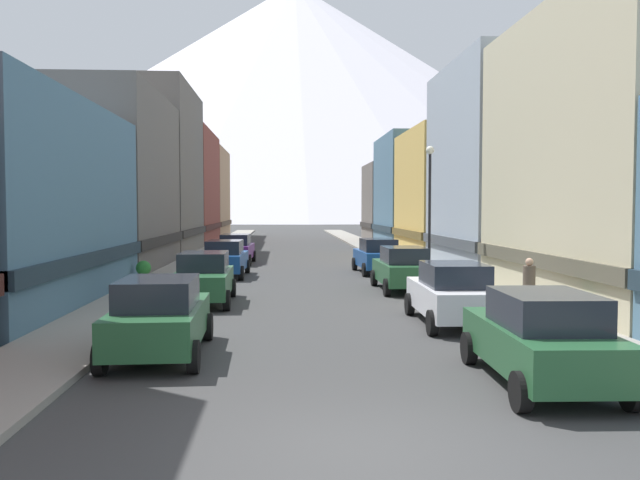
{
  "coord_description": "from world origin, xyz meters",
  "views": [
    {
      "loc": [
        -1.05,
        -8.68,
        3.33
      ],
      "look_at": [
        0.98,
        26.0,
        1.61
      ],
      "focal_mm": 36.31,
      "sensor_mm": 36.0,
      "label": 1
    }
  ],
  "objects_px": {
    "car_right_2": "(403,269)",
    "potted_plant_1": "(143,270)",
    "car_left_2": "(225,258)",
    "pedestrian_0": "(529,289)",
    "car_left_3": "(236,249)",
    "car_right_0": "(541,338)",
    "streetlamp_right": "(430,193)",
    "car_left_0": "(160,317)",
    "car_right_3": "(378,256)",
    "car_right_1": "(452,293)",
    "potted_plant_0": "(572,306)",
    "car_left_1": "(203,278)"
  },
  "relations": [
    {
      "from": "car_left_0",
      "to": "car_right_0",
      "type": "xyz_separation_m",
      "value": [
        7.6,
        -2.82,
        0.0
      ]
    },
    {
      "from": "car_left_3",
      "to": "potted_plant_0",
      "type": "bearing_deg",
      "value": -63.01
    },
    {
      "from": "car_left_2",
      "to": "car_right_0",
      "type": "relative_size",
      "value": 1.0
    },
    {
      "from": "car_right_0",
      "to": "streetlamp_right",
      "type": "relative_size",
      "value": 0.76
    },
    {
      "from": "car_right_1",
      "to": "car_right_3",
      "type": "distance_m",
      "value": 14.55
    },
    {
      "from": "car_right_1",
      "to": "potted_plant_1",
      "type": "xyz_separation_m",
      "value": [
        -10.8,
        9.94,
        -0.22
      ]
    },
    {
      "from": "car_left_1",
      "to": "pedestrian_0",
      "type": "xyz_separation_m",
      "value": [
        10.05,
        -3.99,
        0.04
      ]
    },
    {
      "from": "car_left_2",
      "to": "car_right_2",
      "type": "height_order",
      "value": "same"
    },
    {
      "from": "car_left_0",
      "to": "potted_plant_0",
      "type": "distance_m",
      "value": 11.17
    },
    {
      "from": "car_right_0",
      "to": "car_right_3",
      "type": "xyz_separation_m",
      "value": [
        0.0,
        20.89,
        0.0
      ]
    },
    {
      "from": "car_right_1",
      "to": "pedestrian_0",
      "type": "xyz_separation_m",
      "value": [
        2.45,
        0.57,
        0.04
      ]
    },
    {
      "from": "car_left_3",
      "to": "car_right_2",
      "type": "relative_size",
      "value": 1.01
    },
    {
      "from": "car_left_3",
      "to": "car_right_1",
      "type": "relative_size",
      "value": 1.01
    },
    {
      "from": "car_right_2",
      "to": "pedestrian_0",
      "type": "relative_size",
      "value": 2.59
    },
    {
      "from": "car_right_0",
      "to": "pedestrian_0",
      "type": "xyz_separation_m",
      "value": [
        2.45,
        6.92,
        0.04
      ]
    },
    {
      "from": "car_left_2",
      "to": "potted_plant_0",
      "type": "height_order",
      "value": "car_left_2"
    },
    {
      "from": "car_left_0",
      "to": "car_left_3",
      "type": "height_order",
      "value": "same"
    },
    {
      "from": "car_right_3",
      "to": "car_right_1",
      "type": "bearing_deg",
      "value": -90.01
    },
    {
      "from": "car_left_2",
      "to": "car_right_1",
      "type": "height_order",
      "value": "same"
    },
    {
      "from": "car_left_0",
      "to": "streetlamp_right",
      "type": "height_order",
      "value": "streetlamp_right"
    },
    {
      "from": "car_right_1",
      "to": "potted_plant_0",
      "type": "distance_m",
      "value": 3.28
    },
    {
      "from": "car_left_2",
      "to": "car_right_1",
      "type": "relative_size",
      "value": 1.01
    },
    {
      "from": "potted_plant_0",
      "to": "potted_plant_1",
      "type": "height_order",
      "value": "potted_plant_1"
    },
    {
      "from": "car_left_0",
      "to": "car_left_2",
      "type": "height_order",
      "value": "same"
    },
    {
      "from": "car_left_1",
      "to": "car_left_2",
      "type": "height_order",
      "value": "same"
    },
    {
      "from": "potted_plant_1",
      "to": "car_left_2",
      "type": "bearing_deg",
      "value": 46.1
    },
    {
      "from": "car_left_2",
      "to": "car_right_2",
      "type": "xyz_separation_m",
      "value": [
        7.6,
        -5.71,
        0.0
      ]
    },
    {
      "from": "car_left_0",
      "to": "car_left_3",
      "type": "relative_size",
      "value": 1.0
    },
    {
      "from": "potted_plant_1",
      "to": "streetlamp_right",
      "type": "xyz_separation_m",
      "value": [
        12.35,
        -0.25,
        3.31
      ]
    },
    {
      "from": "car_right_2",
      "to": "potted_plant_1",
      "type": "xyz_separation_m",
      "value": [
        -10.8,
        2.38,
        -0.22
      ]
    },
    {
      "from": "car_right_0",
      "to": "car_right_3",
      "type": "distance_m",
      "value": 20.89
    },
    {
      "from": "car_left_1",
      "to": "car_left_3",
      "type": "xyz_separation_m",
      "value": [
        -0.0,
        15.98,
        0.0
      ]
    },
    {
      "from": "streetlamp_right",
      "to": "car_right_0",
      "type": "bearing_deg",
      "value": -95.53
    },
    {
      "from": "car_left_2",
      "to": "car_right_2",
      "type": "bearing_deg",
      "value": -36.89
    },
    {
      "from": "car_left_2",
      "to": "pedestrian_0",
      "type": "xyz_separation_m",
      "value": [
        10.05,
        -12.69,
        0.04
      ]
    },
    {
      "from": "car_left_0",
      "to": "car_right_3",
      "type": "relative_size",
      "value": 1.0
    },
    {
      "from": "car_left_3",
      "to": "streetlamp_right",
      "type": "xyz_separation_m",
      "value": [
        9.15,
        -10.85,
        3.09
      ]
    },
    {
      "from": "pedestrian_0",
      "to": "potted_plant_0",
      "type": "bearing_deg",
      "value": -58.89
    },
    {
      "from": "car_left_2",
      "to": "pedestrian_0",
      "type": "relative_size",
      "value": 2.62
    },
    {
      "from": "car_left_2",
      "to": "car_right_1",
      "type": "bearing_deg",
      "value": -60.18
    },
    {
      "from": "car_left_0",
      "to": "car_right_1",
      "type": "relative_size",
      "value": 1.0
    },
    {
      "from": "car_right_0",
      "to": "streetlamp_right",
      "type": "distance_m",
      "value": 16.4
    },
    {
      "from": "car_left_0",
      "to": "car_right_1",
      "type": "xyz_separation_m",
      "value": [
        7.6,
        3.53,
        0.0
      ]
    },
    {
      "from": "car_left_3",
      "to": "car_right_0",
      "type": "distance_m",
      "value": 27.93
    },
    {
      "from": "car_right_1",
      "to": "car_left_3",
      "type": "bearing_deg",
      "value": 110.31
    },
    {
      "from": "car_right_1",
      "to": "streetlamp_right",
      "type": "xyz_separation_m",
      "value": [
        1.55,
        9.69,
        3.09
      ]
    },
    {
      "from": "car_left_0",
      "to": "car_left_3",
      "type": "xyz_separation_m",
      "value": [
        -0.0,
        24.06,
        0.0
      ]
    },
    {
      "from": "car_left_1",
      "to": "streetlamp_right",
      "type": "xyz_separation_m",
      "value": [
        9.15,
        5.13,
        3.09
      ]
    },
    {
      "from": "car_left_2",
      "to": "car_right_0",
      "type": "xyz_separation_m",
      "value": [
        7.6,
        -19.6,
        0.0
      ]
    },
    {
      "from": "car_left_2",
      "to": "car_left_3",
      "type": "xyz_separation_m",
      "value": [
        -0.0,
        7.28,
        0.0
      ]
    }
  ]
}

